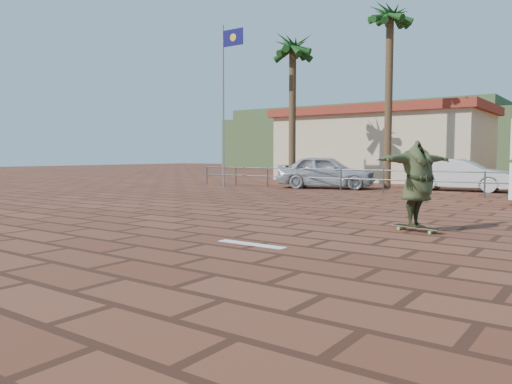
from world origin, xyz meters
TOP-DOWN VIEW (x-y plane):
  - ground at (0.00, 0.00)m, footprint 120.00×120.00m
  - paint_stripe at (0.70, -1.20)m, footprint 1.40×0.22m
  - guardrail at (0.00, 12.00)m, footprint 24.06×0.06m
  - flagpole at (-9.87, 11.00)m, footprint 1.30×0.10m
  - palm_far_left at (-7.50, 13.50)m, footprint 2.40×2.40m
  - palm_left at (-3.00, 15.00)m, footprint 2.40×2.40m
  - building_west at (-6.00, 22.00)m, footprint 12.60×7.60m
  - hill_back at (-22.00, 56.00)m, footprint 35.00×14.00m
  - longboard at (2.64, 2.05)m, footprint 1.10×0.50m
  - skateboarder at (2.64, 2.05)m, footprint 1.34×2.30m
  - car_silver at (-5.28, 13.00)m, footprint 4.99×3.17m
  - car_white at (0.47, 15.02)m, footprint 4.31×1.55m

SIDE VIEW (x-z plane):
  - ground at x=0.00m, z-range 0.00..0.00m
  - paint_stripe at x=0.70m, z-range 0.00..0.01m
  - longboard at x=2.64m, z-range 0.03..0.14m
  - guardrail at x=0.00m, z-range 0.18..1.18m
  - car_white at x=0.47m, z-range 0.00..1.41m
  - car_silver at x=-5.28m, z-range 0.00..1.58m
  - skateboarder at x=2.64m, z-range 0.11..1.92m
  - building_west at x=-6.00m, z-range 0.03..4.53m
  - hill_back at x=-22.00m, z-range 0.00..8.00m
  - flagpole at x=-9.87m, z-range 0.64..8.64m
  - palm_far_left at x=-7.50m, z-range 2.71..10.96m
  - palm_left at x=-3.00m, z-range 3.23..12.68m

